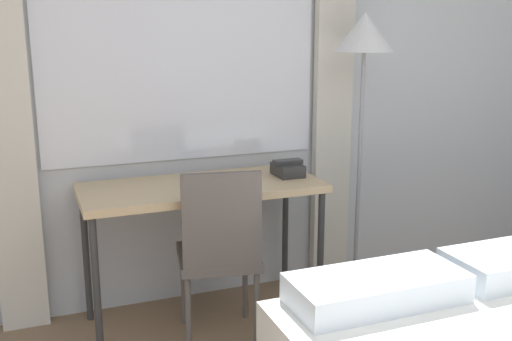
# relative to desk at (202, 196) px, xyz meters

# --- Properties ---
(wall_back_with_window) EXTENTS (5.70, 0.13, 2.70)m
(wall_back_with_window) POSITION_rel_desk_xyz_m (0.15, 0.35, 0.64)
(wall_back_with_window) COLOR silver
(wall_back_with_window) RESTS_ON ground_plane
(desk) EXTENTS (1.26, 0.55, 0.78)m
(desk) POSITION_rel_desk_xyz_m (0.00, 0.00, 0.00)
(desk) COLOR tan
(desk) RESTS_ON ground_plane
(desk_chair) EXTENTS (0.47, 0.47, 0.93)m
(desk_chair) POSITION_rel_desk_xyz_m (0.01, -0.26, -0.19)
(desk_chair) COLOR #59514C
(desk_chair) RESTS_ON ground_plane
(standing_lamp) EXTENTS (0.33, 0.33, 1.66)m
(standing_lamp) POSITION_rel_desk_xyz_m (0.93, -0.03, 0.70)
(standing_lamp) COLOR #4C4C51
(standing_lamp) RESTS_ON ground_plane
(telephone) EXTENTS (0.16, 0.18, 0.09)m
(telephone) POSITION_rel_desk_xyz_m (0.50, 0.00, 0.11)
(telephone) COLOR #2D2D2D
(telephone) RESTS_ON desk
(book) EXTENTS (0.29, 0.21, 0.02)m
(book) POSITION_rel_desk_xyz_m (0.05, -0.01, 0.08)
(book) COLOR navy
(book) RESTS_ON desk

